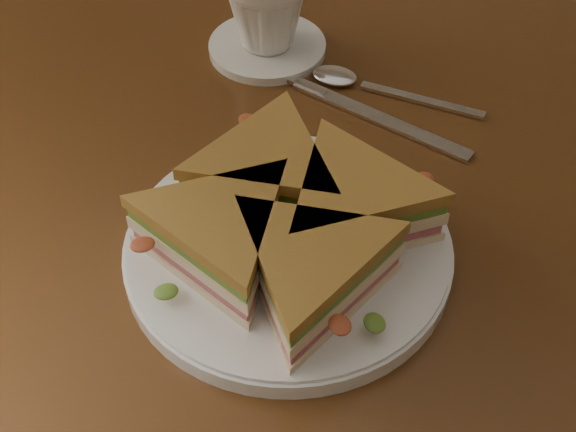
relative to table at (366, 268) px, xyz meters
The scene contains 8 objects.
table is the anchor object (origin of this frame).
plate 0.15m from the table, 117.37° to the right, with size 0.27×0.27×0.02m, color white.
sandwich_wedges 0.18m from the table, 117.37° to the right, with size 0.31×0.31×0.06m.
crisps_mound 0.17m from the table, 117.37° to the right, with size 0.09×0.09×0.05m, color #CA6A19, non-canonical shape.
spoon 0.19m from the table, 112.67° to the left, with size 0.18×0.03×0.01m.
knife 0.15m from the table, 109.25° to the left, with size 0.21×0.07×0.00m.
saucer 0.27m from the table, 133.94° to the left, with size 0.13×0.13×0.01m, color white.
coffee_cup 0.29m from the table, 133.94° to the left, with size 0.09×0.09×0.08m, color white.
Camera 1 is at (0.10, -0.50, 1.26)m, focal length 50.00 mm.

